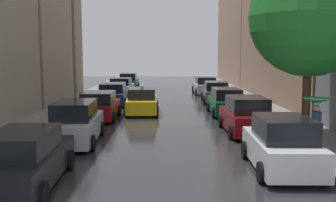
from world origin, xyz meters
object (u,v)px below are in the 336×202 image
parked_car_left_second (76,124)px  parked_car_right_second (246,116)px  parked_car_left_fifth (121,87)px  parked_car_right_fourth (216,93)px  pedestrian_far_side (317,112)px  street_tree_right (310,16)px  parked_car_left_fourth (113,95)px  parked_car_right_fifth (205,86)px  parked_car_left_nearest (25,160)px  lamp_post_left (74,45)px  parked_car_left_third (99,106)px  parked_car_right_nearest (282,145)px  parked_car_left_sixth (129,82)px  taxi_midroad (142,101)px  parked_car_right_third (226,102)px

parked_car_left_second → parked_car_right_second: parked_car_left_second is taller
parked_car_left_fifth → parked_car_right_fourth: size_ratio=0.99×
pedestrian_far_side → street_tree_right: 4.48m
parked_car_left_fourth → parked_car_right_fifth: bearing=-44.5°
parked_car_left_nearest → parked_car_right_fifth: (7.76, 25.98, -0.01)m
pedestrian_far_side → parked_car_left_fourth: bearing=71.1°
lamp_post_left → parked_car_left_third: bearing=-43.1°
parked_car_right_nearest → parked_car_right_second: (0.07, 5.91, -0.00)m
parked_car_left_nearest → street_tree_right: street_tree_right is taller
parked_car_left_second → street_tree_right: size_ratio=0.59×
parked_car_left_fourth → pedestrian_far_side: (9.54, -14.29, 0.84)m
parked_car_left_sixth → pedestrian_far_side: pedestrian_far_side is taller
parked_car_right_fourth → parked_car_right_nearest: bearing=-178.5°
parked_car_left_fifth → parked_car_right_nearest: 24.31m
parked_car_left_fourth → parked_car_right_second: parked_car_right_second is taller
parked_car_left_sixth → lamp_post_left: (-1.71, -16.99, 3.48)m
taxi_midroad → pedestrian_far_side: (7.15, -10.13, 0.84)m
parked_car_left_third → parked_car_left_fourth: 6.45m
parked_car_right_third → parked_car_left_sixth: bearing=23.7°
parked_car_right_third → pedestrian_far_side: size_ratio=2.13×
parked_car_left_sixth → lamp_post_left: size_ratio=0.62×
parked_car_left_second → parked_car_left_third: parked_car_left_second is taller
parked_car_right_second → taxi_midroad: 8.26m
parked_car_right_second → lamp_post_left: bearing=57.9°
parked_car_left_third → street_tree_right: bearing=-118.8°
parked_car_left_fifth → parked_car_right_third: size_ratio=1.03×
parked_car_left_second → parked_car_right_second: size_ratio=1.07×
parked_car_left_nearest → taxi_midroad: (2.50, 13.75, -0.01)m
parked_car_right_nearest → parked_car_right_third: bearing=1.5°
taxi_midroad → lamp_post_left: size_ratio=0.62×
parked_car_left_nearest → parked_car_right_third: 15.23m
pedestrian_far_side → lamp_post_left: 14.94m
parked_car_left_sixth → parked_car_right_nearest: 29.56m
parked_car_left_sixth → taxi_midroad: taxi_midroad is taller
parked_car_left_fourth → parked_car_right_fourth: bearing=-80.9°
parked_car_left_second → parked_car_right_third: parked_car_left_second is taller
parked_car_left_nearest → parked_car_right_fourth: parked_car_left_nearest is taller
parked_car_right_nearest → pedestrian_far_side: pedestrian_far_side is taller
street_tree_right → lamp_post_left: (-11.71, 7.06, -1.04)m
street_tree_right → parked_car_right_fifth: bearing=96.8°
parked_car_right_nearest → pedestrian_far_side: (1.91, 2.10, 0.78)m
parked_car_right_second → parked_car_left_third: bearing=61.2°
parked_car_left_nearest → street_tree_right: bearing=-60.7°
parked_car_left_fifth → parked_car_right_fifth: (7.78, 1.42, 0.01)m
parked_car_right_nearest → parked_car_right_fifth: (0.01, 24.46, -0.06)m
parked_car_left_fourth → parked_car_right_third: (7.63, -4.80, 0.01)m
parked_car_left_fourth → parked_car_left_sixth: bearing=-1.1°
parked_car_left_nearest → parked_car_left_fourth: (0.11, 17.91, -0.01)m
parked_car_left_fourth → taxi_midroad: (2.39, -4.16, -0.00)m
parked_car_left_sixth → street_tree_right: street_tree_right is taller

